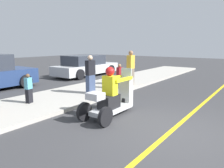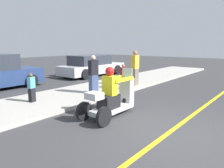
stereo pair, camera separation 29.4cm
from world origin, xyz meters
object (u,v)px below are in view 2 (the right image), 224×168
Objects in this scene: motorcycle_trike at (113,99)px; spectator_near_curb at (32,88)px; spectator_mid_group at (135,69)px; parked_car_lot_left at (92,66)px; spectator_by_tree at (123,77)px; spectator_far_back at (93,75)px.

motorcycle_trike reaches higher than spectator_near_curb.
spectator_mid_group is at bearing -12.53° from spectator_near_curb.
spectator_mid_group is 4.82m from parked_car_lot_left.
spectator_mid_group reaches higher than spectator_near_curb.
spectator_near_curb is (-4.87, 1.08, -0.32)m from spectator_mid_group.
motorcycle_trike reaches higher than parked_car_lot_left.
spectator_by_tree is at bearing -120.91° from parked_car_lot_left.
spectator_far_back is (1.49, 2.17, 0.34)m from motorcycle_trike.
parked_car_lot_left is (6.56, 3.42, 0.05)m from spectator_near_curb.
motorcycle_trike is 1.41× the size of spectator_far_back.
parked_car_lot_left is at bearing 47.87° from motorcycle_trike.
parked_car_lot_left is at bearing 44.44° from spectator_far_back.
spectator_near_curb is (-0.86, 2.88, 0.08)m from motorcycle_trike.
spectator_near_curb is at bearing 163.08° from spectator_far_back.
spectator_mid_group is at bearing -110.63° from parked_car_lot_left.
spectator_by_tree is 0.66× the size of spectator_mid_group.
spectator_far_back is (-1.50, 0.41, 0.21)m from spectator_by_tree.
spectator_mid_group is at bearing 24.21° from motorcycle_trike.
spectator_mid_group reaches higher than parked_car_lot_left.
parked_car_lot_left is (5.70, 6.30, 0.13)m from motorcycle_trike.
motorcycle_trike is 3.01m from spectator_near_curb.
spectator_by_tree is 4.00m from spectator_near_curb.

